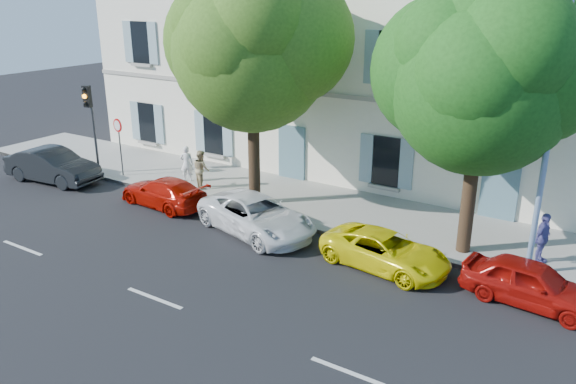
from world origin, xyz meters
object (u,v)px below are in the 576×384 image
Objects in this scene: pedestrian_b at (201,169)px; car_white_coupe at (256,215)px; car_red_hatchback at (531,283)px; traffic_light at (90,111)px; pedestrian_a at (187,164)px; tree_right at (482,85)px; tree_left at (252,53)px; pedestrian_c at (542,238)px; street_lamp at (552,114)px; road_sign at (119,135)px; car_dark_sedan at (53,166)px; car_red_coupe at (164,192)px; car_yellow_supercar at (385,251)px.

car_white_coupe is at bearing 178.25° from pedestrian_b.
traffic_light is at bearing 91.81° from car_red_hatchback.
car_white_coupe is 2.97× the size of pedestrian_a.
pedestrian_b is at bearing 178.66° from tree_right.
pedestrian_c is at bearing 2.47° from tree_left.
pedestrian_a reaches higher than car_white_coupe.
street_lamp reaches higher than traffic_light.
car_red_hatchback is at bearing -5.35° from road_sign.
street_lamp reaches higher than car_dark_sedan.
pedestrian_c is (17.39, 0.82, -1.07)m from road_sign.
pedestrian_a is at bearing -67.42° from car_dark_sedan.
street_lamp is at bearing -158.02° from pedestrian_b.
pedestrian_a is (-1.00, 2.48, 0.37)m from car_red_coupe.
car_red_coupe is 2.70m from pedestrian_a.
street_lamp is (17.23, -0.28, 2.89)m from road_sign.
car_white_coupe is at bearing -53.15° from tree_left.
pedestrian_b is at bearing 82.98° from car_yellow_supercar.
pedestrian_a reaches higher than car_yellow_supercar.
street_lamp is (3.80, 1.48, 4.35)m from car_yellow_supercar.
car_red_hatchback is 5.73m from tree_right.
street_lamp reaches higher than pedestrian_a.
car_white_coupe is at bearing 92.46° from car_red_coupe.
tree_right is 0.98× the size of street_lamp.
car_red_hatchback is 13.65m from pedestrian_b.
pedestrian_c is at bearing -153.25° from pedestrian_b.
pedestrian_b is at bearing 105.51° from pedestrian_c.
car_red_hatchback is at bearing -10.89° from tree_left.
road_sign is at bearing 94.33° from car_white_coupe.
car_dark_sedan is at bearing 112.80° from pedestrian_c.
pedestrian_c is (13.37, 2.33, 0.38)m from car_red_coupe.
traffic_light is at bearing -96.59° from car_red_coupe.
car_dark_sedan is 18.19m from tree_right.
tree_left reaches higher than tree_right.
car_dark_sedan is 19.97m from street_lamp.
pedestrian_a is at bearing 171.63° from tree_left.
street_lamp reaches higher than road_sign.
road_sign is at bearing 107.52° from pedestrian_c.
traffic_light reaches higher than car_dark_sedan.
car_white_coupe is at bearing -95.18° from car_dark_sedan.
car_yellow_supercar is at bearing -129.17° from tree_right.
street_lamp is (13.21, 1.23, 4.34)m from car_red_coupe.
tree_left reaches higher than car_red_hatchback.
pedestrian_b is (1.08, -0.31, 0.02)m from pedestrian_a.
pedestrian_a is (-14.21, 1.24, -3.97)m from street_lamp.
car_red_coupe is 4.53m from road_sign.
car_dark_sedan is 0.50× the size of tree_left.
car_red_hatchback is 14.76m from pedestrian_a.
road_sign is 1.63× the size of pedestrian_c.
road_sign is 1.65× the size of pedestrian_a.
tree_right reaches higher than road_sign.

